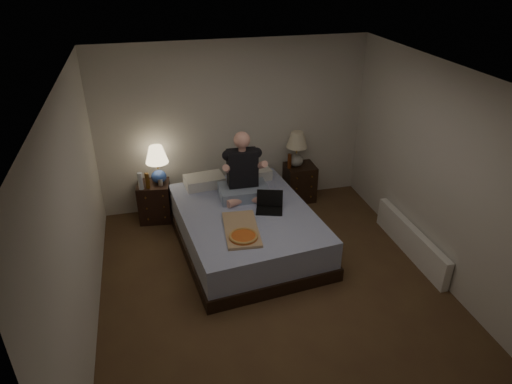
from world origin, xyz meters
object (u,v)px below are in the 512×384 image
object	(u,v)px
bed	(246,228)
beer_bottle_left	(147,181)
lamp_right	(297,149)
pizza_box	(243,237)
water_bottle	(141,181)
radiator	(411,241)
beer_bottle_right	(289,161)
nightstand_right	(300,182)
soda_can	(160,182)
person	(243,166)
laptop	(269,203)
lamp_left	(158,165)
nightstand_left	(155,201)

from	to	relation	value
bed	beer_bottle_left	distance (m)	1.56
lamp_right	pizza_box	world-z (taller)	lamp_right
water_bottle	radiator	size ratio (longest dim) A/B	0.16
bed	beer_bottle_right	xyz separation A→B (m)	(0.92, 1.03, 0.43)
water_bottle	pizza_box	size ratio (longest dim) A/B	0.33
bed	nightstand_right	size ratio (longest dim) A/B	3.72
soda_can	person	size ratio (longest dim) A/B	0.11
beer_bottle_right	laptop	world-z (taller)	beer_bottle_right
nightstand_right	water_bottle	xyz separation A→B (m)	(-2.42, -0.19, 0.42)
nightstand_right	pizza_box	size ratio (longest dim) A/B	0.77
person	pizza_box	size ratio (longest dim) A/B	1.22
bed	pizza_box	bearing A→B (deg)	-111.70
beer_bottle_left	bed	bearing A→B (deg)	-36.17
lamp_left	laptop	size ratio (longest dim) A/B	1.65
bed	nightstand_left	world-z (taller)	nightstand_left
laptop	bed	bearing A→B (deg)	-178.35
nightstand_left	lamp_right	xyz separation A→B (m)	(2.19, 0.06, 0.57)
nightstand_right	soda_can	size ratio (longest dim) A/B	5.87
nightstand_left	beer_bottle_left	distance (m)	0.43
lamp_right	beer_bottle_left	size ratio (longest dim) A/B	2.43
nightstand_right	beer_bottle_right	distance (m)	0.45
laptop	radiator	distance (m)	1.92
lamp_left	soda_can	world-z (taller)	lamp_left
lamp_right	person	world-z (taller)	person
soda_can	beer_bottle_left	world-z (taller)	beer_bottle_left
radiator	beer_bottle_left	bearing A→B (deg)	154.00
laptop	lamp_right	bearing A→B (deg)	74.98
soda_can	nightstand_right	bearing A→B (deg)	3.98
nightstand_right	radiator	size ratio (longest dim) A/B	0.37
person	radiator	xyz separation A→B (m)	(1.99, -1.08, -0.81)
bed	nightstand_right	bearing A→B (deg)	37.56
water_bottle	beer_bottle_right	bearing A→B (deg)	4.01
lamp_right	radiator	size ratio (longest dim) A/B	0.35
water_bottle	beer_bottle_left	bearing A→B (deg)	6.39
water_bottle	pizza_box	distance (m)	1.90
lamp_left	nightstand_left	bearing A→B (deg)	-172.54
bed	beer_bottle_left	size ratio (longest dim) A/B	9.50
nightstand_left	soda_can	world-z (taller)	soda_can
laptop	nightstand_left	bearing A→B (deg)	160.80
person	lamp_left	bearing A→B (deg)	150.77
nightstand_right	soda_can	world-z (taller)	soda_can
person	laptop	bearing A→B (deg)	-60.96
lamp_right	person	xyz separation A→B (m)	(-0.99, -0.70, 0.14)
bed	lamp_right	xyz separation A→B (m)	(1.04, 1.07, 0.59)
beer_bottle_left	pizza_box	size ratio (longest dim) A/B	0.30
nightstand_right	lamp_left	distance (m)	2.24
bed	lamp_right	distance (m)	1.61
beer_bottle_right	laptop	size ratio (longest dim) A/B	0.68
nightstand_left	laptop	size ratio (longest dim) A/B	1.72
laptop	radiator	xyz separation A→B (m)	(1.75, -0.62, -0.47)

